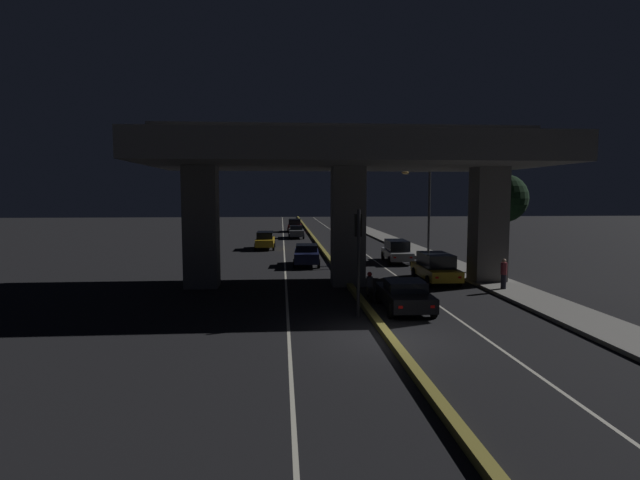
% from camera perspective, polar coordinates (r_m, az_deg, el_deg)
% --- Properties ---
extents(ground_plane, '(200.00, 200.00, 0.00)m').
position_cam_1_polar(ground_plane, '(18.38, 7.79, -11.21)').
color(ground_plane, black).
extents(lane_line_left_inner, '(0.12, 126.00, 0.00)m').
position_cam_1_polar(lane_line_left_inner, '(52.48, -4.16, -0.48)').
color(lane_line_left_inner, beige).
rests_on(lane_line_left_inner, ground_plane).
extents(lane_line_right_inner, '(0.12, 126.00, 0.00)m').
position_cam_1_polar(lane_line_right_inner, '(52.99, 3.53, -0.43)').
color(lane_line_right_inner, beige).
rests_on(lane_line_right_inner, ground_plane).
extents(median_divider, '(0.32, 126.00, 0.24)m').
position_cam_1_polar(median_divider, '(52.60, -0.29, -0.33)').
color(median_divider, olive).
rests_on(median_divider, ground_plane).
extents(sidewalk_right, '(2.59, 126.00, 0.17)m').
position_cam_1_polar(sidewalk_right, '(47.14, 10.73, -1.10)').
color(sidewalk_right, gray).
rests_on(sidewalk_right, ground_plane).
extents(elevated_overpass, '(22.17, 11.11, 9.14)m').
position_cam_1_polar(elevated_overpass, '(28.49, 3.24, 8.74)').
color(elevated_overpass, '#5B5956').
rests_on(elevated_overpass, ground_plane).
extents(traffic_light_left_of_median, '(0.30, 0.49, 4.57)m').
position_cam_1_polar(traffic_light_left_of_median, '(21.10, 4.39, -0.41)').
color(traffic_light_left_of_median, black).
rests_on(traffic_light_left_of_median, ground_plane).
extents(street_lamp, '(2.26, 0.32, 7.09)m').
position_cam_1_polar(street_lamp, '(38.88, 11.89, 3.71)').
color(street_lamp, '#2D2D30').
rests_on(street_lamp, ground_plane).
extents(car_black_lead, '(2.11, 4.41, 1.37)m').
position_cam_1_polar(car_black_lead, '(22.77, 9.65, -6.20)').
color(car_black_lead, black).
rests_on(car_black_lead, ground_plane).
extents(car_taxi_yellow_second, '(2.02, 4.78, 1.71)m').
position_cam_1_polar(car_taxi_yellow_second, '(30.44, 13.07, -3.04)').
color(car_taxi_yellow_second, gold).
rests_on(car_taxi_yellow_second, ground_plane).
extents(car_silver_third, '(2.00, 4.84, 1.70)m').
position_cam_1_polar(car_silver_third, '(38.83, 8.77, -1.22)').
color(car_silver_third, gray).
rests_on(car_silver_third, ground_plane).
extents(car_dark_blue_lead_oncoming, '(2.07, 4.43, 1.52)m').
position_cam_1_polar(car_dark_blue_lead_oncoming, '(36.63, -1.54, -1.67)').
color(car_dark_blue_lead_oncoming, '#141938').
rests_on(car_dark_blue_lead_oncoming, ground_plane).
extents(car_taxi_yellow_second_oncoming, '(1.90, 4.49, 1.66)m').
position_cam_1_polar(car_taxi_yellow_second_oncoming, '(48.00, -6.29, 0.02)').
color(car_taxi_yellow_second_oncoming, gold).
rests_on(car_taxi_yellow_second_oncoming, ground_plane).
extents(car_grey_third_oncoming, '(1.84, 4.72, 1.49)m').
position_cam_1_polar(car_grey_third_oncoming, '(59.92, -2.75, 0.95)').
color(car_grey_third_oncoming, '#515459').
rests_on(car_grey_third_oncoming, ground_plane).
extents(car_dark_red_fourth_oncoming, '(2.18, 4.52, 1.78)m').
position_cam_1_polar(car_dark_red_fourth_oncoming, '(70.40, -2.90, 1.72)').
color(car_dark_red_fourth_oncoming, '#591414').
rests_on(car_dark_red_fourth_oncoming, ground_plane).
extents(motorcycle_black_filtering_near, '(0.34, 1.92, 1.40)m').
position_cam_1_polar(motorcycle_black_filtering_near, '(24.78, 5.69, -5.48)').
color(motorcycle_black_filtering_near, black).
rests_on(motorcycle_black_filtering_near, ground_plane).
extents(motorcycle_blue_filtering_mid, '(0.34, 1.94, 1.39)m').
position_cam_1_polar(motorcycle_blue_filtering_mid, '(30.82, 4.16, -3.37)').
color(motorcycle_blue_filtering_mid, black).
rests_on(motorcycle_blue_filtering_mid, ground_plane).
extents(motorcycle_red_filtering_far, '(0.32, 1.69, 1.39)m').
position_cam_1_polar(motorcycle_red_filtering_far, '(36.59, 2.27, -2.00)').
color(motorcycle_red_filtering_far, black).
rests_on(motorcycle_red_filtering_far, ground_plane).
extents(pedestrian_on_sidewalk, '(0.33, 0.33, 1.61)m').
position_cam_1_polar(pedestrian_on_sidewalk, '(28.38, 20.26, -3.64)').
color(pedestrian_on_sidewalk, black).
rests_on(pedestrian_on_sidewalk, sidewalk_right).
extents(roadside_tree_kerbside_near, '(3.22, 3.22, 6.55)m').
position_cam_1_polar(roadside_tree_kerbside_near, '(35.41, 20.22, 4.42)').
color(roadside_tree_kerbside_near, '#2D2116').
rests_on(roadside_tree_kerbside_near, ground_plane).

